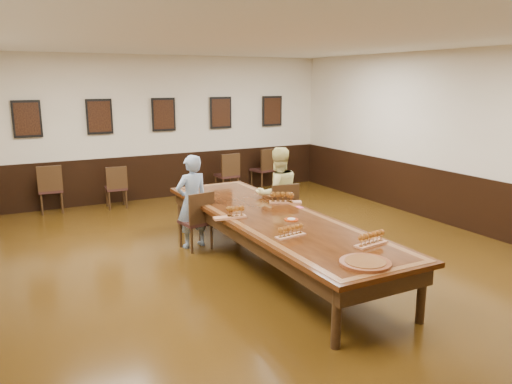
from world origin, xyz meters
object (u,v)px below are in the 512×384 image
person_man (192,202)px  person_woman (278,194)px  spare_chair_d (262,168)px  carved_platter (365,263)px  conference_table (272,225)px  chair_man (196,220)px  spare_chair_a (50,188)px  spare_chair_b (116,187)px  chair_woman (280,212)px  spare_chair_c (227,174)px

person_man → person_woman: size_ratio=0.96×
spare_chair_d → carved_platter: spare_chair_d is taller
conference_table → chair_man: bearing=119.8°
carved_platter → spare_chair_d: bearing=69.9°
spare_chair_a → spare_chair_b: 1.29m
chair_woman → person_woman: bearing=-90.0°
spare_chair_a → person_man: size_ratio=0.66×
person_woman → carved_platter: (-0.80, -3.21, -0.02)m
person_man → chair_man: bearing=90.0°
spare_chair_c → carved_platter: 6.82m
spare_chair_c → spare_chair_a: bearing=-6.6°
chair_man → carved_platter: (0.61, -3.38, 0.30)m
spare_chair_c → spare_chair_d: (1.09, 0.25, 0.00)m
spare_chair_d → conference_table: 5.35m
spare_chair_c → person_man: person_man is taller
spare_chair_a → spare_chair_b: size_ratio=1.10×
person_man → person_woman: person_woman is taller
person_man → chair_woman: bearing=156.0°
chair_woman → conference_table: size_ratio=0.20×
person_man → conference_table: 1.52m
spare_chair_d → chair_woman: bearing=51.3°
spare_chair_c → spare_chair_b: bearing=-3.2°
conference_table → spare_chair_a: bearing=117.9°
spare_chair_b → chair_woman: bearing=122.2°
spare_chair_b → spare_chair_d: 3.68m
spare_chair_b → conference_table: (1.24, -4.51, 0.16)m
chair_woman → person_man: bearing=-7.9°
conference_table → carved_platter: carved_platter is taller
spare_chair_b → spare_chair_a: bearing=-6.6°
chair_man → person_man: bearing=-90.0°
spare_chair_b → conference_table: size_ratio=0.18×
spare_chair_a → spare_chair_d: spare_chair_d is taller
spare_chair_d → spare_chair_b: bearing=-10.2°
spare_chair_c → chair_man: bearing=54.8°
spare_chair_c → spare_chair_d: 1.12m
chair_man → person_woman: person_woman is taller
spare_chair_b → person_man: bearing=103.0°
chair_man → spare_chair_d: 4.72m
spare_chair_c → person_woman: 3.52m
spare_chair_b → carved_platter: bearing=103.4°
chair_woman → carved_platter: chair_woman is taller
person_man → spare_chair_c: bearing=-131.7°
spare_chair_d → person_woman: (-1.72, -3.71, 0.28)m
chair_woman → person_man: (-1.41, 0.38, 0.25)m
spare_chair_a → chair_woman: bearing=134.0°
conference_table → spare_chair_d: bearing=63.0°
chair_man → conference_table: bearing=111.0°
chair_woman → spare_chair_c: chair_woman is taller
spare_chair_c → conference_table: 4.70m
chair_man → person_woman: bearing=164.0°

